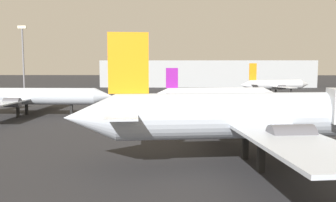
{
  "coord_description": "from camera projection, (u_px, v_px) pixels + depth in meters",
  "views": [
    {
      "loc": [
        1.23,
        -13.51,
        8.56
      ],
      "look_at": [
        -0.28,
        43.16,
        2.86
      ],
      "focal_mm": 37.95,
      "sensor_mm": 36.0,
      "label": 1
    }
  ],
  "objects": [
    {
      "name": "terminal_building",
      "position": [
        206.0,
        73.0,
        147.23
      ],
      "size": [
        83.91,
        21.3,
        10.47
      ],
      "primitive_type": "cube",
      "color": "#999EA3",
      "rests_on": "ground_plane"
    },
    {
      "name": "light_mast_left",
      "position": [
        23.0,
        56.0,
        102.18
      ],
      "size": [
        2.4,
        0.5,
        19.87
      ],
      "color": "slate",
      "rests_on": "ground_plane"
    },
    {
      "name": "airplane_distant",
      "position": [
        27.0,
        96.0,
        59.79
      ],
      "size": [
        28.9,
        25.81,
        8.97
      ],
      "rotation": [
        0.0,
        0.0,
        -0.01
      ],
      "color": "#B2BCCC",
      "rests_on": "ground_plane"
    },
    {
      "name": "airplane_at_gate",
      "position": [
        265.0,
        116.0,
        30.26
      ],
      "size": [
        34.44,
        30.22,
        11.21
      ],
      "rotation": [
        0.0,
        0.0,
        0.12
      ],
      "color": "#B2BCCC",
      "rests_on": "ground_plane"
    },
    {
      "name": "airplane_far_right",
      "position": [
        275.0,
        85.0,
        102.41
      ],
      "size": [
        22.12,
        19.01,
        9.16
      ],
      "rotation": [
        0.0,
        0.0,
        0.3
      ],
      "color": "silver",
      "rests_on": "ground_plane"
    },
    {
      "name": "airplane_far_left",
      "position": [
        215.0,
        93.0,
        76.03
      ],
      "size": [
        26.21,
        18.56,
        8.03
      ],
      "rotation": [
        0.0,
        0.0,
        0.14
      ],
      "color": "silver",
      "rests_on": "ground_plane"
    }
  ]
}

